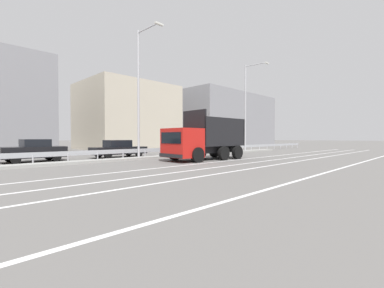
% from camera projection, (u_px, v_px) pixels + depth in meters
% --- Properties ---
extents(ground_plane, '(320.00, 320.00, 0.00)m').
position_uv_depth(ground_plane, '(208.00, 157.00, 22.19)').
color(ground_plane, '#605E5B').
extents(lane_strip_0, '(54.42, 0.16, 0.01)m').
position_uv_depth(lane_strip_0, '(224.00, 161.00, 18.43)').
color(lane_strip_0, silver).
rests_on(lane_strip_0, ground_plane).
extents(lane_strip_1, '(54.42, 0.16, 0.01)m').
position_uv_depth(lane_strip_1, '(249.00, 163.00, 16.98)').
color(lane_strip_1, silver).
rests_on(lane_strip_1, ground_plane).
extents(lane_strip_2, '(54.42, 0.16, 0.01)m').
position_uv_depth(lane_strip_2, '(274.00, 165.00, 15.75)').
color(lane_strip_2, silver).
rests_on(lane_strip_2, ground_plane).
extents(lane_strip_3, '(54.42, 0.16, 0.01)m').
position_uv_depth(lane_strip_3, '(335.00, 170.00, 13.34)').
color(lane_strip_3, silver).
rests_on(lane_strip_3, ground_plane).
extents(median_island, '(29.93, 1.10, 0.18)m').
position_uv_depth(median_island, '(189.00, 155.00, 23.81)').
color(median_island, gray).
rests_on(median_island, ground_plane).
extents(median_guardrail, '(54.42, 0.09, 0.78)m').
position_uv_depth(median_guardrail, '(181.00, 149.00, 24.59)').
color(median_guardrail, '#9EA0A5').
rests_on(median_guardrail, ground_plane).
extents(dump_truck, '(6.93, 3.06, 3.71)m').
position_uv_depth(dump_truck, '(198.00, 143.00, 19.12)').
color(dump_truck, red).
rests_on(dump_truck, ground_plane).
extents(median_road_sign, '(0.75, 0.16, 2.56)m').
position_uv_depth(median_road_sign, '(197.00, 141.00, 24.50)').
color(median_road_sign, white).
rests_on(median_road_sign, ground_plane).
extents(street_lamp_1, '(0.71, 2.72, 9.98)m').
position_uv_depth(street_lamp_1, '(140.00, 88.00, 19.84)').
color(street_lamp_1, '#ADADB2').
rests_on(street_lamp_1, ground_plane).
extents(street_lamp_2, '(0.71, 2.81, 10.17)m').
position_uv_depth(street_lamp_2, '(247.00, 104.00, 29.92)').
color(street_lamp_2, '#ADADB2').
rests_on(street_lamp_2, ground_plane).
extents(parked_car_2, '(4.02, 1.89, 1.58)m').
position_uv_depth(parked_car_2, '(34.00, 151.00, 17.90)').
color(parked_car_2, black).
rests_on(parked_car_2, ground_plane).
extents(parked_car_3, '(4.64, 1.88, 1.49)m').
position_uv_depth(parked_car_3, '(119.00, 149.00, 21.92)').
color(parked_car_3, black).
rests_on(parked_car_3, ground_plane).
extents(background_building_1, '(13.14, 11.28, 9.89)m').
position_uv_depth(background_building_1, '(128.00, 117.00, 40.26)').
color(background_building_1, '#B7AD99').
rests_on(background_building_1, ground_plane).
extents(background_building_2, '(23.61, 11.79, 11.12)m').
position_uv_depth(background_building_2, '(225.00, 120.00, 56.88)').
color(background_building_2, gray).
rests_on(background_building_2, ground_plane).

